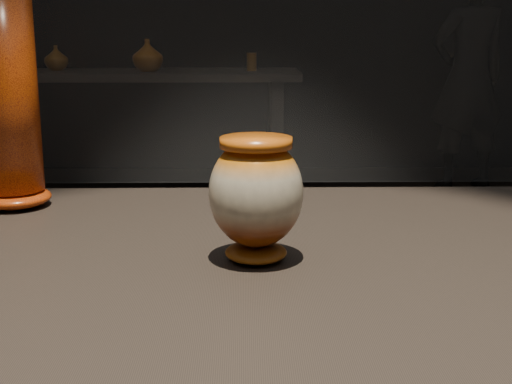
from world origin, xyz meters
The scene contains 7 objects.
main_vase centered at (0.03, -0.02, 0.99)m, with size 0.14×0.14×0.16m.
tall_vase centered at (-0.37, 0.27, 1.09)m, with size 0.16×0.16×0.38m.
back_shelf centered at (-0.63, 3.71, 0.64)m, with size 2.00×0.60×0.90m.
back_vase_left centered at (-1.19, 3.77, 0.98)m, with size 0.15×0.15×0.16m, color #945B15.
back_vase_mid centered at (-0.59, 3.67, 1.00)m, with size 0.19×0.19×0.20m, color #6A2809.
back_vase_right centered at (0.07, 3.70, 0.96)m, with size 0.06×0.06×0.11m, color #945B15.
visitor centered at (1.63, 4.22, 0.82)m, with size 0.60×0.39×1.63m, color black.
Camera 1 is at (0.02, -0.91, 1.21)m, focal length 50.00 mm.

